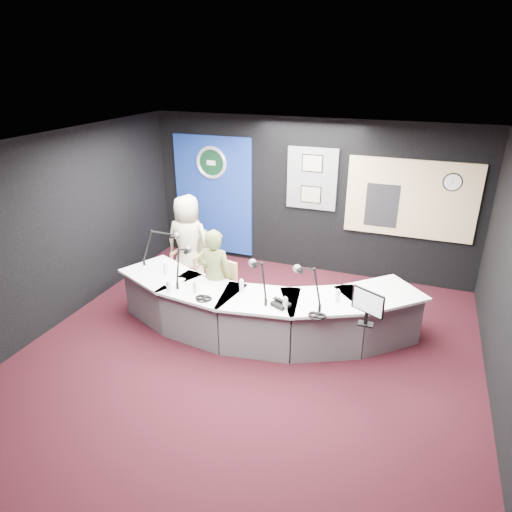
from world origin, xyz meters
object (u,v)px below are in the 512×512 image
at_px(person_woman, 215,278).
at_px(broadcast_desk, 260,310).
at_px(armchair_left, 189,260).
at_px(armchair_right, 216,297).
at_px(person_man, 188,242).

bearing_deg(person_woman, broadcast_desk, 172.77).
xyz_separation_m(armchair_left, armchair_right, (0.95, -0.96, -0.05)).
bearing_deg(person_man, armchair_left, 180.00).
bearing_deg(broadcast_desk, armchair_left, 149.07).
bearing_deg(armchair_left, person_man, 0.00).
bearing_deg(broadcast_desk, armchair_right, 176.77).
height_order(broadcast_desk, armchair_left, armchair_left).
xyz_separation_m(person_man, person_woman, (0.95, -0.96, -0.07)).
distance_m(broadcast_desk, person_man, 2.00).
relative_size(armchair_left, person_man, 0.59).
relative_size(person_man, person_woman, 1.10).
height_order(broadcast_desk, armchair_right, armchair_right).
height_order(armchair_left, person_woman, person_woman).
bearing_deg(person_man, broadcast_desk, 145.49).
height_order(broadcast_desk, person_woman, person_woman).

